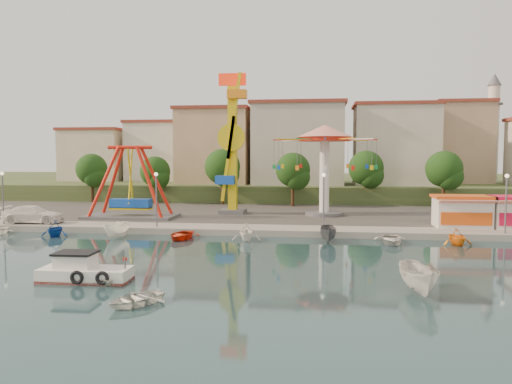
% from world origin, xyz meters
% --- Properties ---
extents(ground, '(200.00, 200.00, 0.00)m').
position_xyz_m(ground, '(0.00, 0.00, 0.00)').
color(ground, '#122A33').
rests_on(ground, ground).
extents(quay_deck, '(200.00, 100.00, 0.60)m').
position_xyz_m(quay_deck, '(0.00, 62.00, 0.30)').
color(quay_deck, '#9E998E').
rests_on(quay_deck, ground).
extents(asphalt_pad, '(90.00, 28.00, 0.01)m').
position_xyz_m(asphalt_pad, '(0.00, 30.00, 0.60)').
color(asphalt_pad, '#4C4944').
rests_on(asphalt_pad, quay_deck).
extents(hill_terrace, '(200.00, 60.00, 3.00)m').
position_xyz_m(hill_terrace, '(0.00, 67.00, 1.50)').
color(hill_terrace, '#384C26').
rests_on(hill_terrace, ground).
extents(pirate_ship_ride, '(10.00, 5.00, 8.00)m').
position_xyz_m(pirate_ship_ride, '(-13.16, 19.57, 4.39)').
color(pirate_ship_ride, '#59595E').
rests_on(pirate_ship_ride, quay_deck).
extents(kamikaze_tower, '(3.42, 3.10, 16.50)m').
position_xyz_m(kamikaze_tower, '(-2.56, 24.76, 8.61)').
color(kamikaze_tower, '#59595E').
rests_on(kamikaze_tower, quay_deck).
extents(wave_swinger, '(11.60, 11.60, 10.40)m').
position_xyz_m(wave_swinger, '(8.15, 24.44, 8.20)').
color(wave_swinger, '#59595E').
rests_on(wave_swinger, quay_deck).
extents(booth_left, '(5.40, 3.78, 3.08)m').
position_xyz_m(booth_left, '(21.24, 16.49, 2.16)').
color(booth_left, white).
rests_on(booth_left, quay_deck).
extents(lamp_post_0, '(0.14, 0.14, 5.00)m').
position_xyz_m(lamp_post_0, '(-24.00, 13.00, 3.10)').
color(lamp_post_0, '#59595E').
rests_on(lamp_post_0, quay_deck).
extents(lamp_post_1, '(0.14, 0.14, 5.00)m').
position_xyz_m(lamp_post_1, '(-8.00, 13.00, 3.10)').
color(lamp_post_1, '#59595E').
rests_on(lamp_post_1, quay_deck).
extents(lamp_post_2, '(0.14, 0.14, 5.00)m').
position_xyz_m(lamp_post_2, '(8.00, 13.00, 3.10)').
color(lamp_post_2, '#59595E').
rests_on(lamp_post_2, quay_deck).
extents(lamp_post_3, '(0.14, 0.14, 5.00)m').
position_xyz_m(lamp_post_3, '(24.00, 13.00, 3.10)').
color(lamp_post_3, '#59595E').
rests_on(lamp_post_3, quay_deck).
extents(tree_0, '(4.60, 4.60, 7.19)m').
position_xyz_m(tree_0, '(-26.00, 36.98, 5.47)').
color(tree_0, '#382314').
rests_on(tree_0, quay_deck).
extents(tree_1, '(4.35, 4.35, 6.80)m').
position_xyz_m(tree_1, '(-16.00, 36.24, 5.20)').
color(tree_1, '#382314').
rests_on(tree_1, quay_deck).
extents(tree_2, '(5.02, 5.02, 7.85)m').
position_xyz_m(tree_2, '(-6.00, 35.81, 5.92)').
color(tree_2, '#382314').
rests_on(tree_2, quay_deck).
extents(tree_3, '(4.68, 4.68, 7.32)m').
position_xyz_m(tree_3, '(4.00, 34.36, 5.55)').
color(tree_3, '#382314').
rests_on(tree_3, quay_deck).
extents(tree_4, '(4.86, 4.86, 7.60)m').
position_xyz_m(tree_4, '(14.00, 37.35, 5.75)').
color(tree_4, '#382314').
rests_on(tree_4, quay_deck).
extents(tree_5, '(4.83, 4.83, 7.54)m').
position_xyz_m(tree_5, '(24.00, 35.54, 5.71)').
color(tree_5, '#382314').
rests_on(tree_5, quay_deck).
extents(building_0, '(9.26, 9.53, 11.87)m').
position_xyz_m(building_0, '(-33.37, 46.06, 8.93)').
color(building_0, beige).
rests_on(building_0, hill_terrace).
extents(building_1, '(12.33, 9.01, 8.63)m').
position_xyz_m(building_1, '(-21.33, 51.38, 7.32)').
color(building_1, silver).
rests_on(building_1, hill_terrace).
extents(building_2, '(11.95, 9.28, 11.23)m').
position_xyz_m(building_2, '(-8.19, 51.96, 8.62)').
color(building_2, tan).
rests_on(building_2, hill_terrace).
extents(building_3, '(12.59, 10.50, 9.20)m').
position_xyz_m(building_3, '(5.60, 48.80, 7.60)').
color(building_3, beige).
rests_on(building_3, hill_terrace).
extents(building_4, '(10.75, 9.23, 9.24)m').
position_xyz_m(building_4, '(19.07, 52.20, 7.62)').
color(building_4, beige).
rests_on(building_4, hill_terrace).
extents(building_5, '(12.77, 10.96, 11.21)m').
position_xyz_m(building_5, '(32.37, 50.33, 8.61)').
color(building_5, tan).
rests_on(building_5, hill_terrace).
extents(minaret, '(2.80, 2.80, 18.00)m').
position_xyz_m(minaret, '(36.00, 54.00, 12.55)').
color(minaret, silver).
rests_on(minaret, hill_terrace).
extents(cabin_motorboat, '(5.42, 2.28, 1.89)m').
position_xyz_m(cabin_motorboat, '(-6.31, -5.55, 0.51)').
color(cabin_motorboat, white).
rests_on(cabin_motorboat, ground).
extents(rowboat_a, '(3.32, 3.74, 0.64)m').
position_xyz_m(rowboat_a, '(-4.79, -5.56, 0.32)').
color(rowboat_a, white).
rests_on(rowboat_a, ground).
extents(rowboat_b, '(3.56, 3.79, 0.64)m').
position_xyz_m(rowboat_b, '(-1.48, -9.78, 0.32)').
color(rowboat_b, white).
rests_on(rowboat_b, ground).
extents(skiff, '(2.03, 4.43, 1.66)m').
position_xyz_m(skiff, '(13.02, -5.86, 0.83)').
color(skiff, silver).
rests_on(skiff, ground).
extents(van, '(6.30, 2.99, 1.77)m').
position_xyz_m(van, '(-21.40, 14.00, 1.49)').
color(van, white).
rests_on(van, quay_deck).
extents(moored_boat_1, '(2.81, 3.13, 1.48)m').
position_xyz_m(moored_boat_1, '(-16.72, 9.80, 0.74)').
color(moored_boat_1, '#1242A0').
rests_on(moored_boat_1, ground).
extents(moored_boat_2, '(1.95, 3.89, 1.44)m').
position_xyz_m(moored_boat_2, '(-10.70, 9.80, 0.72)').
color(moored_boat_2, white).
rests_on(moored_boat_2, ground).
extents(moored_boat_3, '(3.05, 4.04, 0.79)m').
position_xyz_m(moored_boat_3, '(-4.68, 9.80, 0.39)').
color(moored_boat_3, red).
rests_on(moored_boat_3, ground).
extents(moored_boat_4, '(2.93, 3.27, 1.55)m').
position_xyz_m(moored_boat_4, '(1.25, 9.80, 0.77)').
color(moored_boat_4, white).
rests_on(moored_boat_4, ground).
extents(moored_boat_5, '(1.45, 3.79, 1.46)m').
position_xyz_m(moored_boat_5, '(8.43, 9.80, 0.73)').
color(moored_boat_5, '#4F5054').
rests_on(moored_boat_5, ground).
extents(moored_boat_6, '(3.05, 4.10, 0.81)m').
position_xyz_m(moored_boat_6, '(13.73, 9.80, 0.41)').
color(moored_boat_6, silver).
rests_on(moored_boat_6, ground).
extents(moored_boat_7, '(2.93, 3.22, 1.46)m').
position_xyz_m(moored_boat_7, '(19.08, 9.80, 0.73)').
color(moored_boat_7, orange).
rests_on(moored_boat_7, ground).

